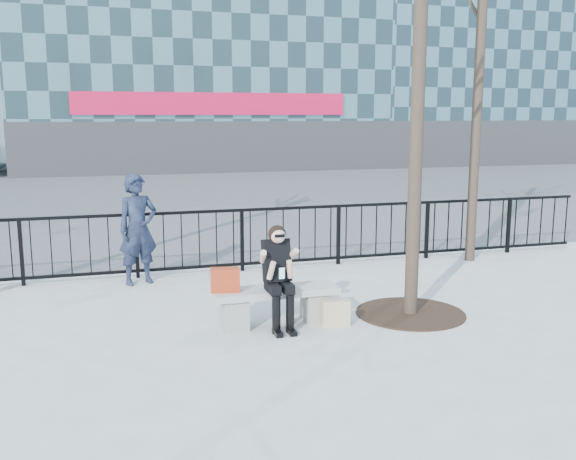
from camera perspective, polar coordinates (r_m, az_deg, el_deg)
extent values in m
plane|color=#A4A39F|center=(8.52, -1.09, -8.36)|extent=(120.00, 120.00, 0.00)
cube|color=#474747|center=(23.06, -10.89, 3.30)|extent=(60.00, 23.00, 0.01)
cube|color=black|center=(11.12, -5.15, 1.73)|extent=(14.00, 0.05, 0.05)
cube|color=black|center=(11.30, -5.07, -3.09)|extent=(14.00, 0.05, 0.05)
cube|color=#2D2D30|center=(30.23, -6.53, 7.30)|extent=(18.00, 0.08, 2.40)
cube|color=#B10B32|center=(30.14, -6.59, 11.09)|extent=(12.60, 0.12, 1.00)
cube|color=#2D2D30|center=(37.10, 20.54, 7.26)|extent=(16.00, 0.08, 2.40)
cylinder|color=black|center=(8.74, 11.67, 16.82)|extent=(0.18, 0.18, 7.50)
cylinder|color=black|center=(12.34, 16.63, 13.46)|extent=(0.18, 0.18, 7.00)
cylinder|color=black|center=(9.09, 10.82, -7.27)|extent=(1.50, 1.50, 0.02)
cube|color=slate|center=(8.34, -4.78, -7.37)|extent=(0.32, 0.38, 0.40)
cube|color=slate|center=(8.61, 2.46, -6.77)|extent=(0.32, 0.38, 0.40)
cube|color=gray|center=(8.39, -1.10, -5.48)|extent=(1.65, 0.46, 0.09)
cube|color=#A52F14|center=(8.22, -5.60, -4.44)|extent=(0.40, 0.24, 0.31)
cube|color=beige|center=(8.42, 4.27, -7.39)|extent=(0.37, 0.17, 0.34)
imported|color=black|center=(10.59, -13.20, 0.06)|extent=(0.76, 0.62, 1.79)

